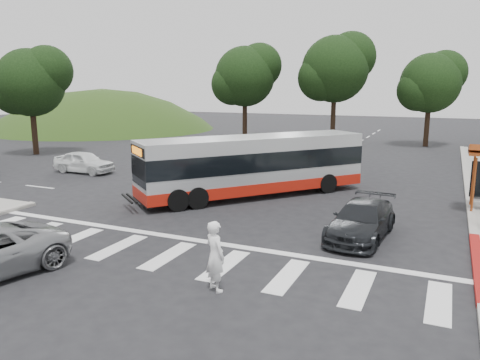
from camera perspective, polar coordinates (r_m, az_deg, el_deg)
The scene contains 13 objects.
ground at distance 19.48m, azimuth -0.74°, elevation -4.49°, with size 140.00×140.00×0.00m, color black.
curb_east at distance 25.56m, azimuth 26.09°, elevation -1.65°, with size 0.30×40.00×0.15m, color #9E9991.
curb_east_red at distance 15.92m, azimuth 27.03°, elevation -9.18°, with size 0.32×6.00×0.15m, color maroon.
hillside_nw at distance 61.87m, azimuth -16.19°, elevation 6.01°, with size 44.00×44.00×10.00m, color #1F3A12.
crosswalk_ladder at distance 15.31m, azimuth -8.74°, elevation -9.10°, with size 18.00×2.60×0.01m, color silver.
tree_north_a at distance 44.19m, azimuth 11.64°, elevation 13.23°, with size 6.60×6.15×10.17m.
tree_north_b at distance 45.09m, azimuth 22.28°, elevation 10.99°, with size 5.72×5.33×8.43m.
tree_north_c at distance 44.77m, azimuth 0.73°, elevation 12.63°, with size 6.16×5.74×9.30m.
tree_west_a at distance 40.27m, azimuth -24.08°, elevation 10.90°, with size 5.72×5.33×8.43m.
transit_bus at distance 22.89m, azimuth 1.65°, elevation 1.67°, with size 2.46×11.36×2.93m, color #A6A8AB, non-canonical shape.
pedestrian at distance 12.44m, azimuth -3.05°, elevation -9.23°, with size 0.70×0.46×1.91m, color white.
dark_sedan at distance 17.25m, azimuth 14.59°, elevation -4.75°, with size 1.80×4.43×1.29m, color black.
west_car_white at distance 30.75m, azimuth -18.49°, elevation 2.10°, with size 1.60×3.97×1.35m, color silver.
Camera 1 is at (7.90, -16.99, 5.33)m, focal length 35.00 mm.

